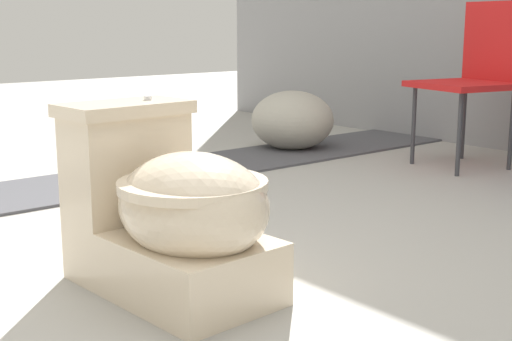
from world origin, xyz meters
name	(u,v)px	position (x,y,z in m)	size (l,w,h in m)	color
ground_plane	(168,271)	(0.00, 0.00, 0.00)	(14.00, 14.00, 0.00)	#A8A59E
gravel_strip	(119,179)	(-1.20, 0.50, 0.01)	(0.56, 8.00, 0.01)	#4C4C51
toilet	(171,214)	(0.14, -0.08, 0.22)	(0.65, 0.41, 0.52)	beige
folding_chair_left	(480,66)	(-0.36, 2.11, 0.51)	(0.53, 0.53, 0.83)	red
boulder_near	(292,120)	(-1.31, 1.70, 0.17)	(0.48, 0.47, 0.34)	#ADA899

